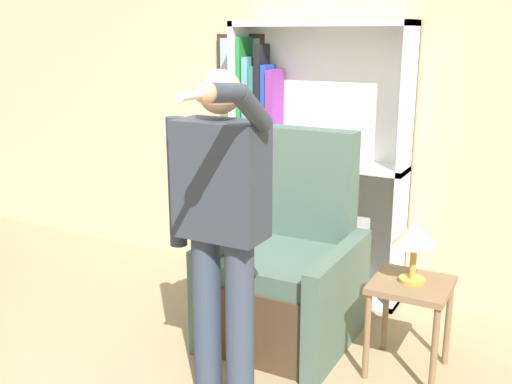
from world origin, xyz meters
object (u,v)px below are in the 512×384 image
object	(u,v)px
side_table	(411,298)
bookcase	(296,163)
person_standing	(220,220)
table_lamp	(415,237)
armchair	(288,277)

from	to	relation	value
side_table	bookcase	bearing A→B (deg)	142.88
bookcase	person_standing	size ratio (longest dim) A/B	1.14
bookcase	side_table	world-z (taller)	bookcase
bookcase	table_lamp	xyz separation A→B (m)	(1.10, -0.83, -0.14)
side_table	table_lamp	world-z (taller)	table_lamp
bookcase	table_lamp	world-z (taller)	bookcase
person_standing	side_table	bearing A→B (deg)	42.14
bookcase	table_lamp	distance (m)	1.38
armchair	table_lamp	size ratio (longest dim) A/B	3.68
side_table	table_lamp	size ratio (longest dim) A/B	1.56
armchair	side_table	size ratio (longest dim) A/B	2.36
table_lamp	person_standing	bearing A→B (deg)	-137.86
person_standing	table_lamp	xyz separation A→B (m)	(0.80, 0.73, -0.18)
bookcase	armchair	distance (m)	0.99
bookcase	armchair	size ratio (longest dim) A/B	1.52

